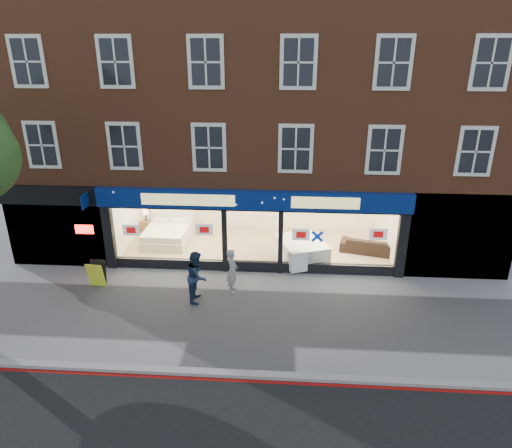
# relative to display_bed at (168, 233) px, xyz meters

# --- Properties ---
(ground) EXTENTS (120.00, 120.00, 0.00)m
(ground) POSITION_rel_display_bed_xyz_m (3.89, -5.43, -0.46)
(ground) COLOR gray
(ground) RESTS_ON ground
(kerb_line) EXTENTS (60.00, 0.10, 0.01)m
(kerb_line) POSITION_rel_display_bed_xyz_m (3.89, -8.53, -0.46)
(kerb_line) COLOR #8C0A07
(kerb_line) RESTS_ON ground
(kerb_stone) EXTENTS (60.00, 0.25, 0.12)m
(kerb_stone) POSITION_rel_display_bed_xyz_m (3.89, -8.33, -0.40)
(kerb_stone) COLOR gray
(kerb_stone) RESTS_ON ground
(showroom_floor) EXTENTS (11.00, 4.50, 0.10)m
(showroom_floor) POSITION_rel_display_bed_xyz_m (3.89, -0.18, -0.41)
(showroom_floor) COLOR tan
(showroom_floor) RESTS_ON ground
(building) EXTENTS (19.00, 8.26, 10.30)m
(building) POSITION_rel_display_bed_xyz_m (3.88, 1.51, 6.21)
(building) COLOR brown
(building) RESTS_ON ground
(display_bed) EXTENTS (1.95, 2.32, 1.31)m
(display_bed) POSITION_rel_display_bed_xyz_m (0.00, 0.00, 0.00)
(display_bed) COLOR silver
(display_bed) RESTS_ON showroom_floor
(bedside_table) EXTENTS (0.55, 0.55, 0.55)m
(bedside_table) POSITION_rel_display_bed_xyz_m (-1.21, 0.90, -0.09)
(bedside_table) COLOR brown
(bedside_table) RESTS_ON showroom_floor
(mattress_stack) EXTENTS (2.24, 2.49, 0.81)m
(mattress_stack) POSITION_rel_display_bed_xyz_m (5.77, -1.43, 0.04)
(mattress_stack) COLOR white
(mattress_stack) RESTS_ON showroom_floor
(sofa) EXTENTS (2.29, 1.35, 0.63)m
(sofa) POSITION_rel_display_bed_xyz_m (8.49, -0.52, -0.05)
(sofa) COLOR black
(sofa) RESTS_ON showroom_floor
(a_board) EXTENTS (0.66, 0.46, 0.96)m
(a_board) POSITION_rel_display_bed_xyz_m (-1.59, -3.90, 0.01)
(a_board) COLOR yellow
(a_board) RESTS_ON ground
(pedestrian_grey) EXTENTS (0.45, 0.63, 1.61)m
(pedestrian_grey) POSITION_rel_display_bed_xyz_m (3.30, -3.94, 0.34)
(pedestrian_grey) COLOR #94979B
(pedestrian_grey) RESTS_ON ground
(pedestrian_blue) EXTENTS (0.70, 0.89, 1.79)m
(pedestrian_blue) POSITION_rel_display_bed_xyz_m (2.19, -4.58, 0.43)
(pedestrian_blue) COLOR #16263E
(pedestrian_blue) RESTS_ON ground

